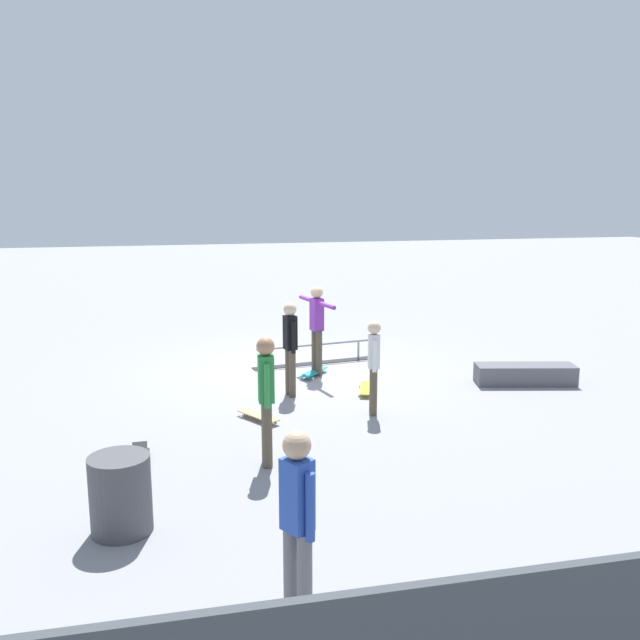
% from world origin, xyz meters
% --- Properties ---
extents(ground_plane, '(60.00, 60.00, 0.00)m').
position_xyz_m(ground_plane, '(0.00, 0.00, 0.00)').
color(ground_plane, gray).
extents(grind_rail, '(2.61, 0.62, 0.42)m').
position_xyz_m(grind_rail, '(-0.43, -0.46, 0.18)').
color(grind_rail, black).
rests_on(grind_rail, ground_plane).
extents(skate_ledge, '(1.85, 0.85, 0.36)m').
position_xyz_m(skate_ledge, '(-3.88, 1.79, 0.18)').
color(skate_ledge, '#595960').
rests_on(skate_ledge, ground_plane).
extents(skater_main, '(0.43, 1.36, 1.72)m').
position_xyz_m(skater_main, '(-0.30, 0.37, 1.00)').
color(skater_main, brown).
rests_on(skater_main, ground_plane).
extents(skateboard_main, '(0.66, 0.75, 0.09)m').
position_xyz_m(skateboard_main, '(-0.22, 0.44, 0.07)').
color(skateboard_main, teal).
rests_on(skateboard_main, ground_plane).
extents(bystander_white_shirt, '(0.21, 0.34, 1.50)m').
position_xyz_m(bystander_white_shirt, '(-0.68, 2.78, 0.85)').
color(bystander_white_shirt, brown).
rests_on(bystander_white_shirt, ground_plane).
extents(bystander_blue_shirt, '(0.28, 0.36, 1.68)m').
position_xyz_m(bystander_blue_shirt, '(1.47, 7.70, 0.95)').
color(bystander_blue_shirt, slate).
rests_on(bystander_blue_shirt, ground_plane).
extents(bystander_black_shirt, '(0.23, 0.37, 1.63)m').
position_xyz_m(bystander_black_shirt, '(0.43, 1.56, 0.92)').
color(bystander_black_shirt, brown).
rests_on(bystander_black_shirt, ground_plane).
extents(bystander_green_shirt, '(0.23, 0.38, 1.70)m').
position_xyz_m(bystander_green_shirt, '(1.25, 4.41, 0.96)').
color(bystander_green_shirt, brown).
rests_on(bystander_green_shirt, ground_plane).
extents(loose_skateboard_natural, '(0.59, 0.78, 0.09)m').
position_xyz_m(loose_skateboard_natural, '(1.14, 2.70, 0.07)').
color(loose_skateboard_natural, tan).
rests_on(loose_skateboard_natural, ground_plane).
extents(loose_skateboard_black, '(0.28, 0.81, 0.09)m').
position_xyz_m(loose_skateboard_black, '(2.87, 3.85, 0.07)').
color(loose_skateboard_black, black).
rests_on(loose_skateboard_black, ground_plane).
extents(loose_skateboard_yellow, '(0.44, 0.82, 0.09)m').
position_xyz_m(loose_skateboard_yellow, '(-0.90, 1.67, 0.07)').
color(loose_skateboard_yellow, yellow).
rests_on(loose_skateboard_yellow, ground_plane).
extents(trash_bin, '(0.64, 0.64, 0.83)m').
position_xyz_m(trash_bin, '(2.97, 5.79, 0.41)').
color(trash_bin, '#47474C').
rests_on(trash_bin, ground_plane).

